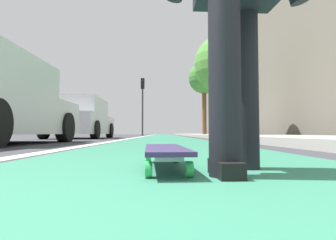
# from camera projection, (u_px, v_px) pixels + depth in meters

# --- Properties ---
(ground_plane) EXTENTS (80.00, 80.00, 0.00)m
(ground_plane) POSITION_uv_depth(u_px,v_px,m) (165.00, 138.00, 10.37)
(ground_plane) COLOR #38383D
(bike_lane_paint) EXTENTS (56.00, 2.17, 0.00)m
(bike_lane_paint) POSITION_uv_depth(u_px,v_px,m) (164.00, 135.00, 24.35)
(bike_lane_paint) COLOR #2D7256
(bike_lane_paint) RESTS_ON ground
(lane_stripe_white) EXTENTS (52.00, 0.16, 0.01)m
(lane_stripe_white) POSITION_uv_depth(u_px,v_px,m) (146.00, 136.00, 20.33)
(lane_stripe_white) COLOR silver
(lane_stripe_white) RESTS_ON ground
(sidewalk_curb) EXTENTS (52.00, 3.20, 0.13)m
(sidewalk_curb) POSITION_uv_depth(u_px,v_px,m) (213.00, 135.00, 18.42)
(sidewalk_curb) COLOR #9E9B93
(sidewalk_curb) RESTS_ON ground
(building_facade) EXTENTS (40.00, 1.20, 9.14)m
(building_facade) POSITION_uv_depth(u_px,v_px,m) (243.00, 78.00, 22.68)
(building_facade) COLOR #6D6459
(building_facade) RESTS_ON ground
(skateboard) EXTENTS (0.85, 0.24, 0.11)m
(skateboard) POSITION_uv_depth(u_px,v_px,m) (165.00, 151.00, 1.50)
(skateboard) COLOR green
(skateboard) RESTS_ON ground
(parked_car_mid) EXTENTS (4.21, 1.90, 1.46)m
(parked_car_mid) POSITION_uv_depth(u_px,v_px,m) (81.00, 120.00, 10.61)
(parked_car_mid) COLOR silver
(parked_car_mid) RESTS_ON ground
(traffic_light) EXTENTS (0.33, 0.28, 4.42)m
(traffic_light) POSITION_uv_depth(u_px,v_px,m) (143.00, 96.00, 22.13)
(traffic_light) COLOR #2D2D2D
(traffic_light) RESTS_ON ground
(street_tree_mid) EXTENTS (2.78, 2.78, 4.68)m
(street_tree_mid) POSITION_uv_depth(u_px,v_px,m) (225.00, 65.00, 12.99)
(street_tree_mid) COLOR brown
(street_tree_mid) RESTS_ON ground
(street_tree_far) EXTENTS (2.13, 2.13, 5.01)m
(street_tree_far) POSITION_uv_depth(u_px,v_px,m) (204.00, 79.00, 19.50)
(street_tree_far) COLOR brown
(street_tree_far) RESTS_ON ground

